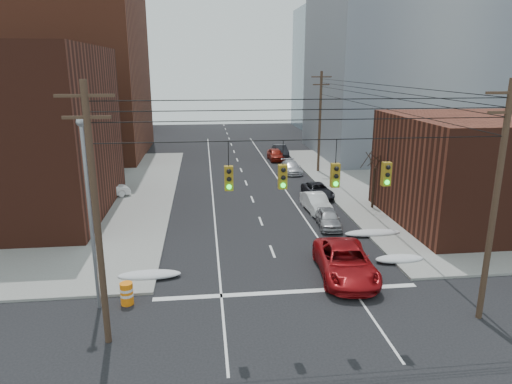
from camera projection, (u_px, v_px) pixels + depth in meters
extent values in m
plane|color=black|center=(318.00, 371.00, 17.72)|extent=(160.00, 160.00, 0.00)
cube|color=gray|center=(512.00, 182.00, 46.55)|extent=(40.00, 40.00, 0.15)
cube|color=brown|center=(41.00, 37.00, 57.07)|extent=(24.00, 20.00, 30.00)
cube|color=#4A2016|center=(84.00, 97.00, 84.14)|extent=(22.00, 18.00, 12.00)
cube|color=gray|center=(404.00, 58.00, 58.98)|extent=(22.00, 20.00, 25.00)
cube|color=gray|center=(354.00, 69.00, 84.51)|extent=(20.00, 18.00, 22.00)
cube|color=#4A2016|center=(503.00, 170.00, 33.98)|extent=(16.00, 12.00, 8.00)
cylinder|color=#473323|center=(97.00, 221.00, 18.20)|extent=(0.28, 0.28, 11.00)
cube|color=#473323|center=(85.00, 96.00, 16.90)|extent=(2.20, 0.12, 0.12)
cube|color=#473323|center=(87.00, 117.00, 17.11)|extent=(1.80, 0.12, 0.12)
cylinder|color=#473323|center=(495.00, 206.00, 20.08)|extent=(0.28, 0.28, 11.00)
cube|color=#473323|center=(511.00, 93.00, 18.78)|extent=(2.20, 0.12, 0.12)
cube|color=#473323|center=(508.00, 112.00, 18.99)|extent=(1.80, 0.12, 0.12)
cylinder|color=#473323|center=(320.00, 123.00, 49.77)|extent=(0.28, 0.28, 11.00)
cube|color=#473323|center=(321.00, 77.00, 48.47)|extent=(2.20, 0.12, 0.12)
cube|color=#473323|center=(321.00, 85.00, 48.68)|extent=(1.80, 0.12, 0.12)
cylinder|color=black|center=(308.00, 140.00, 18.32)|extent=(17.00, 0.04, 0.04)
cylinder|color=black|center=(228.00, 154.00, 18.09)|extent=(0.03, 0.03, 1.00)
cube|color=olive|center=(229.00, 178.00, 18.36)|extent=(0.35, 0.30, 1.00)
sphere|color=black|center=(229.00, 171.00, 18.11)|extent=(0.20, 0.20, 0.20)
sphere|color=black|center=(229.00, 179.00, 18.20)|extent=(0.20, 0.20, 0.20)
sphere|color=#0CE526|center=(229.00, 187.00, 18.28)|extent=(0.20, 0.20, 0.20)
cylinder|color=black|center=(283.00, 153.00, 18.34)|extent=(0.03, 0.03, 1.00)
cube|color=olive|center=(283.00, 177.00, 18.60)|extent=(0.35, 0.30, 1.00)
sphere|color=black|center=(283.00, 170.00, 18.35)|extent=(0.20, 0.20, 0.20)
sphere|color=black|center=(283.00, 178.00, 18.44)|extent=(0.20, 0.20, 0.20)
sphere|color=#0CE526|center=(283.00, 185.00, 18.52)|extent=(0.20, 0.20, 0.20)
cylinder|color=black|center=(336.00, 151.00, 18.58)|extent=(0.03, 0.03, 1.00)
cube|color=olive|center=(335.00, 175.00, 18.85)|extent=(0.35, 0.30, 1.00)
sphere|color=black|center=(337.00, 169.00, 18.60)|extent=(0.20, 0.20, 0.20)
sphere|color=black|center=(336.00, 176.00, 18.68)|extent=(0.20, 0.20, 0.20)
sphere|color=#0CE526|center=(336.00, 184.00, 18.77)|extent=(0.20, 0.20, 0.20)
cylinder|color=black|center=(388.00, 150.00, 18.82)|extent=(0.03, 0.03, 1.00)
cube|color=olive|center=(386.00, 174.00, 19.09)|extent=(0.35, 0.30, 1.00)
sphere|color=black|center=(388.00, 167.00, 18.84)|extent=(0.20, 0.20, 0.20)
sphere|color=black|center=(388.00, 175.00, 18.93)|extent=(0.20, 0.20, 0.20)
sphere|color=#0CE526|center=(387.00, 182.00, 19.01)|extent=(0.20, 0.20, 0.20)
cylinder|color=gray|center=(91.00, 221.00, 21.23)|extent=(0.18, 0.18, 9.00)
sphere|color=gray|center=(81.00, 122.00, 20.01)|extent=(0.44, 0.44, 0.44)
cylinder|color=black|center=(373.00, 189.00, 37.48)|extent=(0.20, 0.20, 3.50)
cylinder|color=black|center=(379.00, 161.00, 37.02)|extent=(0.27, 0.82, 1.19)
cylinder|color=black|center=(376.00, 159.00, 37.41)|extent=(1.17, 0.54, 1.38)
cylinder|color=black|center=(367.00, 158.00, 37.49)|extent=(1.44, 1.00, 1.48)
cylinder|color=black|center=(370.00, 161.00, 36.87)|extent=(0.17, 0.84, 1.19)
cylinder|color=black|center=(372.00, 161.00, 36.39)|extent=(0.82, 0.99, 1.40)
cylinder|color=black|center=(380.00, 162.00, 36.02)|extent=(1.74, 0.21, 1.43)
cylinder|color=black|center=(380.00, 161.00, 36.68)|extent=(0.48, 0.73, 1.20)
ellipsoid|color=silver|center=(150.00, 275.00, 25.47)|extent=(3.50, 1.08, 0.42)
ellipsoid|color=silver|center=(399.00, 259.00, 27.58)|extent=(3.00, 1.08, 0.42)
ellipsoid|color=silver|center=(373.00, 233.00, 31.89)|extent=(4.00, 1.08, 0.42)
imported|color=maroon|center=(345.00, 262.00, 25.54)|extent=(3.44, 6.52, 1.75)
imported|color=#A1A0A5|center=(328.00, 218.00, 33.56)|extent=(1.95, 4.05, 1.33)
imported|color=white|center=(316.00, 203.00, 37.15)|extent=(1.83, 4.54, 1.47)
imported|color=black|center=(318.00, 190.00, 41.28)|extent=(2.41, 4.65, 1.25)
imported|color=silver|center=(292.00, 167.00, 50.65)|extent=(1.98, 4.53, 1.30)
imported|color=maroon|center=(275.00, 155.00, 57.56)|extent=(1.86, 4.36, 1.47)
imported|color=black|center=(280.00, 151.00, 60.46)|extent=(1.74, 4.38, 1.42)
imported|color=silver|center=(107.00, 190.00, 40.68)|extent=(4.23, 2.81, 1.32)
imported|color=silver|center=(81.00, 194.00, 39.16)|extent=(5.96, 4.43, 1.50)
imported|color=black|center=(21.00, 218.00, 32.93)|extent=(4.98, 2.24, 1.42)
imported|color=silver|center=(70.00, 188.00, 41.47)|extent=(4.00, 2.62, 1.27)
cylinder|color=orange|center=(127.00, 294.00, 22.60)|extent=(0.69, 0.69, 1.14)
cylinder|color=white|center=(126.00, 289.00, 22.54)|extent=(0.70, 0.70, 0.14)
cylinder|color=white|center=(127.00, 295.00, 22.62)|extent=(0.70, 0.70, 0.14)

